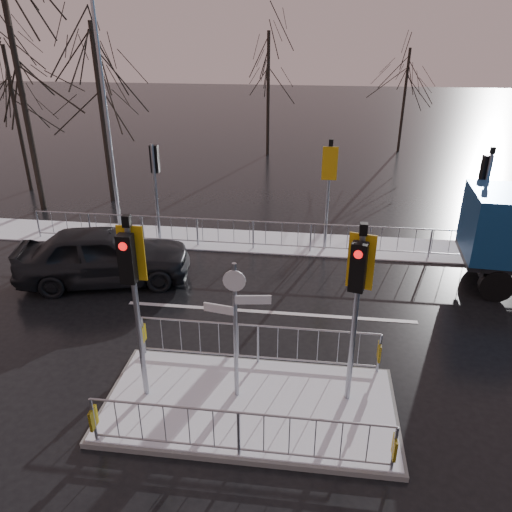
# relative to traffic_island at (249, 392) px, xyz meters

# --- Properties ---
(ground) EXTENTS (120.00, 120.00, 0.00)m
(ground) POSITION_rel_traffic_island_xyz_m (0.01, -0.01, -0.39)
(ground) COLOR black
(ground) RESTS_ON ground
(snow_verge) EXTENTS (30.00, 2.00, 0.04)m
(snow_verge) POSITION_rel_traffic_island_xyz_m (0.01, 8.59, -0.37)
(snow_verge) COLOR white
(snow_verge) RESTS_ON ground
(lane_markings) EXTENTS (8.00, 11.38, 0.01)m
(lane_markings) POSITION_rel_traffic_island_xyz_m (0.01, -0.34, -0.39)
(lane_markings) COLOR silver
(lane_markings) RESTS_ON ground
(traffic_island) EXTENTS (6.00, 3.04, 4.15)m
(traffic_island) POSITION_rel_traffic_island_xyz_m (0.00, 0.00, 0.00)
(traffic_island) COLOR slate
(traffic_island) RESTS_ON ground
(far_kerb_fixtures) EXTENTS (18.00, 0.65, 3.83)m
(far_kerb_fixtures) POSITION_rel_traffic_island_xyz_m (0.31, 8.08, 0.63)
(far_kerb_fixtures) COLOR #9399A1
(far_kerb_fixtures) RESTS_ON ground
(car_far_lane) EXTENTS (5.49, 3.24, 1.75)m
(car_far_lane) POSITION_rel_traffic_island_xyz_m (-5.15, 5.01, 0.49)
(car_far_lane) COLOR black
(car_far_lane) RESTS_ON ground
(tree_near_a) EXTENTS (4.75, 4.75, 8.97)m
(tree_near_a) POSITION_rel_traffic_island_xyz_m (-10.49, 10.99, 5.72)
(tree_near_a) COLOR black
(tree_near_a) RESTS_ON ground
(tree_near_b) EXTENTS (4.00, 4.00, 7.55)m
(tree_near_b) POSITION_rel_traffic_island_xyz_m (-7.99, 12.49, 4.76)
(tree_near_b) COLOR black
(tree_near_b) RESTS_ON ground
(tree_near_c) EXTENTS (3.50, 3.50, 6.61)m
(tree_near_c) POSITION_rel_traffic_island_xyz_m (-12.49, 13.49, 4.11)
(tree_near_c) COLOR black
(tree_near_c) RESTS_ON ground
(tree_far_a) EXTENTS (3.75, 3.75, 7.08)m
(tree_far_a) POSITION_rel_traffic_island_xyz_m (-1.99, 21.99, 4.43)
(tree_far_a) COLOR black
(tree_far_a) RESTS_ON ground
(tree_far_b) EXTENTS (3.25, 3.25, 6.14)m
(tree_far_b) POSITION_rel_traffic_island_xyz_m (6.01, 23.99, 3.79)
(tree_far_b) COLOR black
(tree_far_b) RESTS_ON ground
(street_lamp_left) EXTENTS (1.25, 0.18, 8.20)m
(street_lamp_left) POSITION_rel_traffic_island_xyz_m (-6.42, 9.49, 4.10)
(street_lamp_left) COLOR #9399A1
(street_lamp_left) RESTS_ON ground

